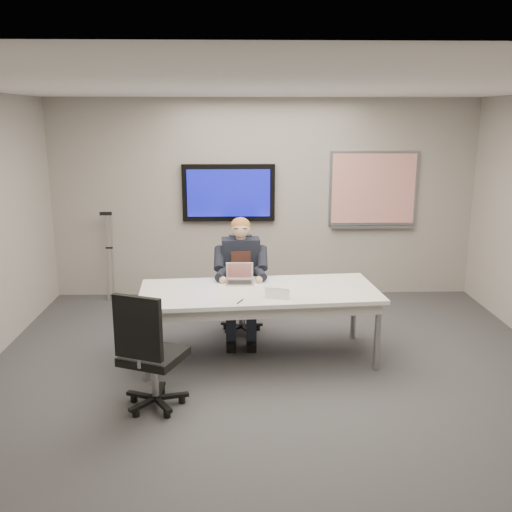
{
  "coord_description": "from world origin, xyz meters",
  "views": [
    {
      "loc": [
        -0.35,
        -5.04,
        2.55
      ],
      "look_at": [
        -0.18,
        0.78,
        1.12
      ],
      "focal_mm": 40.0,
      "sensor_mm": 36.0,
      "label": 1
    }
  ],
  "objects_px": {
    "seated_person": "(241,292)",
    "office_chair_near": "(152,373)",
    "laptop": "(240,278)",
    "conference_table": "(259,298)",
    "office_chair_far": "(240,306)"
  },
  "relations": [
    {
      "from": "seated_person",
      "to": "office_chair_near",
      "type": "bearing_deg",
      "value": -119.35
    },
    {
      "from": "laptop",
      "to": "conference_table",
      "type": "bearing_deg",
      "value": -52.8
    },
    {
      "from": "conference_table",
      "to": "seated_person",
      "type": "relative_size",
      "value": 1.82
    },
    {
      "from": "conference_table",
      "to": "laptop",
      "type": "bearing_deg",
      "value": 121.28
    },
    {
      "from": "conference_table",
      "to": "office_chair_near",
      "type": "xyz_separation_m",
      "value": [
        -0.98,
        -1.09,
        -0.33
      ]
    },
    {
      "from": "laptop",
      "to": "office_chair_far",
      "type": "bearing_deg",
      "value": 90.74
    },
    {
      "from": "office_chair_near",
      "to": "seated_person",
      "type": "bearing_deg",
      "value": -93.28
    },
    {
      "from": "conference_table",
      "to": "laptop",
      "type": "height_order",
      "value": "laptop"
    },
    {
      "from": "seated_person",
      "to": "office_chair_far",
      "type": "bearing_deg",
      "value": 88.47
    },
    {
      "from": "office_chair_far",
      "to": "office_chair_near",
      "type": "bearing_deg",
      "value": -124.37
    },
    {
      "from": "office_chair_near",
      "to": "seated_person",
      "type": "distance_m",
      "value": 1.84
    },
    {
      "from": "conference_table",
      "to": "laptop",
      "type": "relative_size",
      "value": 8.49
    },
    {
      "from": "conference_table",
      "to": "seated_person",
      "type": "bearing_deg",
      "value": 104.26
    },
    {
      "from": "office_chair_near",
      "to": "seated_person",
      "type": "xyz_separation_m",
      "value": [
        0.79,
        1.64,
        0.22
      ]
    },
    {
      "from": "conference_table",
      "to": "office_chair_near",
      "type": "distance_m",
      "value": 1.5
    }
  ]
}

